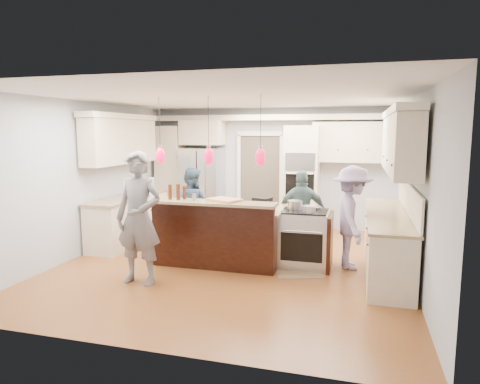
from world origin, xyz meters
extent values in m
plane|color=#965C29|center=(0.00, 0.00, 0.00)|extent=(6.00, 6.00, 0.00)
cube|color=#B2BCC6|center=(0.00, 3.00, 1.35)|extent=(5.50, 0.04, 2.70)
cube|color=#B2BCC6|center=(0.00, -3.00, 1.35)|extent=(5.50, 0.04, 2.70)
cube|color=#B2BCC6|center=(-2.75, 0.00, 1.35)|extent=(0.04, 6.00, 2.70)
cube|color=#B2BCC6|center=(2.75, 0.00, 1.35)|extent=(0.04, 6.00, 2.70)
cube|color=white|center=(0.00, 0.00, 2.70)|extent=(5.50, 6.00, 0.04)
cube|color=#B7B7BC|center=(-1.55, 2.64, 0.90)|extent=(0.90, 0.70, 1.80)
cube|color=beige|center=(0.75, 2.67, 1.15)|extent=(0.72, 0.64, 2.30)
cube|color=black|center=(0.75, 2.34, 1.55)|extent=(0.60, 0.02, 0.35)
cube|color=black|center=(0.75, 2.34, 1.05)|extent=(0.60, 0.02, 0.50)
cylinder|color=#B7B7BC|center=(0.75, 2.31, 1.30)|extent=(0.55, 0.02, 0.02)
cube|color=beige|center=(-2.35, 2.70, 1.15)|extent=(0.60, 0.58, 2.30)
cube|color=beige|center=(-1.55, 2.70, 2.15)|extent=(0.95, 0.58, 0.55)
cube|color=beige|center=(1.80, 2.82, 1.95)|extent=(1.70, 0.35, 0.85)
cube|color=beige|center=(0.00, 2.80, 2.48)|extent=(5.30, 0.38, 0.12)
cube|color=#4C443A|center=(-0.25, 2.99, 1.05)|extent=(0.90, 0.06, 2.10)
cube|color=white|center=(-0.25, 2.95, 2.13)|extent=(1.04, 0.06, 0.10)
cube|color=beige|center=(2.40, 0.30, 0.44)|extent=(0.60, 3.00, 0.88)
cube|color=tan|center=(2.40, 0.30, 0.90)|extent=(0.64, 3.05, 0.04)
cube|color=beige|center=(2.52, 0.30, 1.98)|extent=(0.35, 3.00, 0.85)
cube|color=beige|center=(2.51, 0.30, 2.46)|extent=(0.37, 3.10, 0.10)
cube|color=beige|center=(-2.40, 0.80, 0.44)|extent=(0.60, 2.20, 0.88)
cube|color=tan|center=(-2.40, 0.80, 0.90)|extent=(0.64, 2.25, 0.04)
cube|color=beige|center=(-2.52, 0.80, 1.98)|extent=(0.35, 2.20, 0.85)
cube|color=beige|center=(-2.51, 0.80, 2.46)|extent=(0.37, 2.30, 0.10)
cube|color=black|center=(-0.25, 0.15, 0.44)|extent=(2.00, 1.00, 0.88)
cube|color=tan|center=(-0.25, 0.15, 0.90)|extent=(2.10, 1.10, 0.04)
cube|color=black|center=(-0.25, -0.41, 0.54)|extent=(2.00, 0.12, 1.08)
cube|color=tan|center=(-0.25, -0.55, 1.10)|extent=(2.10, 0.42, 0.04)
cube|color=black|center=(0.39, 0.35, 1.00)|extent=(0.34, 0.30, 0.15)
cube|color=#B7B7BC|center=(1.13, 0.15, 0.45)|extent=(0.76, 0.66, 0.90)
cube|color=black|center=(1.13, -0.19, 0.40)|extent=(0.65, 0.01, 0.45)
cube|color=black|center=(1.13, 0.15, 0.91)|extent=(0.72, 0.59, 0.02)
cube|color=black|center=(1.54, 0.15, 0.44)|extent=(0.06, 0.71, 0.88)
cylinder|color=black|center=(-1.05, -0.51, 2.33)|extent=(0.01, 0.01, 0.75)
ellipsoid|color=#BD0B33|center=(-1.05, -0.51, 1.80)|extent=(0.15, 0.15, 0.26)
cylinder|color=black|center=(-0.25, -0.51, 2.33)|extent=(0.01, 0.01, 0.75)
ellipsoid|color=#BD0B33|center=(-0.25, -0.51, 1.80)|extent=(0.15, 0.15, 0.26)
cylinder|color=black|center=(0.55, -0.51, 2.33)|extent=(0.01, 0.01, 0.75)
ellipsoid|color=#BD0B33|center=(0.55, -0.51, 1.80)|extent=(0.15, 0.15, 0.26)
imported|color=slate|center=(-1.05, -1.24, 0.95)|extent=(0.71, 0.47, 1.90)
imported|color=#334964|center=(-1.10, 0.85, 0.75)|extent=(0.80, 0.66, 1.50)
imported|color=#4B6967|center=(1.00, 0.85, 0.75)|extent=(0.93, 0.50, 1.50)
imported|color=#9184B1|center=(1.86, 0.28, 0.82)|extent=(0.76, 1.14, 1.64)
cube|color=#9B7754|center=(1.03, 0.01, 0.01)|extent=(0.98, 1.19, 0.01)
cylinder|color=silver|center=(-1.20, -0.54, 1.29)|extent=(0.10, 0.10, 0.33)
cylinder|color=#491F0D|center=(-0.68, -0.46, 1.23)|extent=(0.06, 0.06, 0.21)
cylinder|color=#491F0D|center=(-0.88, -0.55, 1.24)|extent=(0.08, 0.08, 0.24)
cylinder|color=#491F0D|center=(-0.75, -0.54, 1.24)|extent=(0.07, 0.07, 0.25)
cylinder|color=#B7B7BC|center=(-0.47, -0.58, 1.18)|extent=(0.06, 0.06, 0.12)
cube|color=tan|center=(-0.02, -0.47, 1.14)|extent=(0.57, 0.50, 0.04)
cylinder|color=#B7B7BC|center=(0.96, 0.25, 0.99)|extent=(0.24, 0.24, 0.14)
cylinder|color=#B7B7BC|center=(1.21, 0.00, 0.97)|extent=(0.21, 0.21, 0.11)
camera|label=1|loc=(1.94, -6.60, 2.16)|focal=32.00mm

